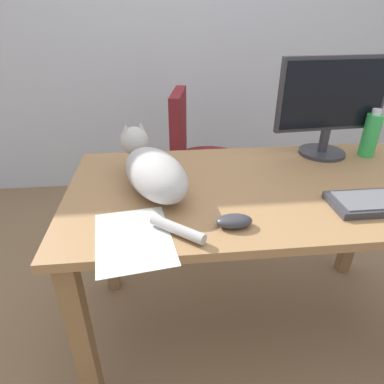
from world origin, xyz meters
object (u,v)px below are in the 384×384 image
object	(u,v)px
water_bottle	(371,135)
office_chair	(201,177)
monitor	(332,104)
cat	(153,170)
computer_mouse	(234,221)

from	to	relation	value
water_bottle	office_chair	bearing A→B (deg)	139.13
monitor	office_chair	bearing A→B (deg)	131.50
office_chair	cat	distance (m)	0.95
monitor	water_bottle	world-z (taller)	monitor
office_chair	computer_mouse	world-z (taller)	office_chair
office_chair	monitor	size ratio (longest dim) A/B	1.92
cat	computer_mouse	world-z (taller)	cat
computer_mouse	water_bottle	size ratio (longest dim) A/B	0.53
office_chair	cat	size ratio (longest dim) A/B	1.59
water_bottle	computer_mouse	bearing A→B (deg)	-145.60
computer_mouse	monitor	bearing A→B (deg)	45.04
monitor	computer_mouse	bearing A→B (deg)	-134.96
computer_mouse	cat	bearing A→B (deg)	133.30
office_chair	water_bottle	world-z (taller)	water_bottle
cat	water_bottle	bearing A→B (deg)	13.72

